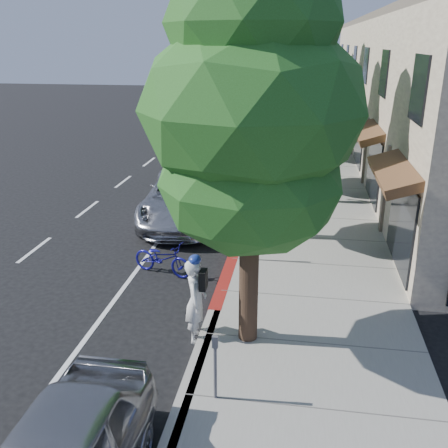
% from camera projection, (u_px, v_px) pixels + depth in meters
% --- Properties ---
extents(ground, '(120.00, 120.00, 0.00)m').
position_uv_depth(ground, '(221.00, 295.00, 12.70)').
color(ground, black).
rests_on(ground, ground).
extents(sidewalk, '(4.60, 56.00, 0.15)m').
position_uv_depth(sidewalk, '(311.00, 202.00, 19.75)').
color(sidewalk, gray).
rests_on(sidewalk, ground).
extents(curb, '(0.30, 56.00, 0.15)m').
position_uv_depth(curb, '(253.00, 199.00, 20.08)').
color(curb, '#9E998E').
rests_on(curb, ground).
extents(curb_red_segment, '(0.32, 4.00, 0.15)m').
position_uv_depth(curb_red_segment, '(227.00, 276.00, 13.60)').
color(curb_red_segment, maroon).
rests_on(curb_red_segment, ground).
extents(street_tree_0, '(4.16, 4.16, 7.63)m').
position_uv_depth(street_tree_0, '(252.00, 116.00, 9.04)').
color(street_tree_0, black).
rests_on(street_tree_0, ground).
extents(street_tree_1, '(4.22, 4.22, 7.74)m').
position_uv_depth(street_tree_1, '(273.00, 84.00, 14.57)').
color(street_tree_1, black).
rests_on(street_tree_1, ground).
extents(street_tree_2, '(4.42, 4.42, 7.70)m').
position_uv_depth(street_tree_2, '(283.00, 74.00, 20.16)').
color(street_tree_2, black).
rests_on(street_tree_2, ground).
extents(street_tree_3, '(4.46, 4.46, 8.34)m').
position_uv_depth(street_tree_3, '(289.00, 57.00, 25.55)').
color(street_tree_3, black).
rests_on(street_tree_3, ground).
extents(street_tree_4, '(4.80, 4.80, 7.68)m').
position_uv_depth(street_tree_4, '(292.00, 64.00, 31.31)').
color(street_tree_4, black).
rests_on(street_tree_4, ground).
extents(street_tree_5, '(4.68, 4.68, 7.74)m').
position_uv_depth(street_tree_5, '(294.00, 59.00, 36.84)').
color(street_tree_5, black).
rests_on(street_tree_5, ground).
extents(cyclist, '(0.52, 0.73, 1.87)m').
position_uv_depth(cyclist, '(196.00, 301.00, 10.55)').
color(cyclist, white).
rests_on(cyclist, ground).
extents(bicycle, '(1.90, 1.13, 0.94)m').
position_uv_depth(bicycle, '(163.00, 258.00, 13.72)').
color(bicycle, navy).
rests_on(bicycle, ground).
extents(silver_suv, '(3.39, 6.30, 1.68)m').
position_uv_depth(silver_suv, '(185.00, 197.00, 17.83)').
color(silver_suv, '#A9A9AE').
rests_on(silver_suv, ground).
extents(dark_sedan, '(1.97, 4.85, 1.57)m').
position_uv_depth(dark_sedan, '(212.00, 174.00, 21.04)').
color(dark_sedan, '#212427').
rests_on(dark_sedan, ground).
extents(white_pickup, '(2.52, 5.53, 1.57)m').
position_uv_depth(white_pickup, '(226.00, 146.00, 26.64)').
color(white_pickup, white).
rests_on(white_pickup, ground).
extents(dark_suv_far, '(2.64, 5.23, 1.71)m').
position_uv_depth(dark_suv_far, '(273.00, 113.00, 38.41)').
color(dark_suv_far, black).
rests_on(dark_suv_far, ground).
extents(pedestrian, '(0.97, 0.88, 1.63)m').
position_uv_depth(pedestrian, '(325.00, 181.00, 19.42)').
color(pedestrian, black).
rests_on(pedestrian, sidewalk).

